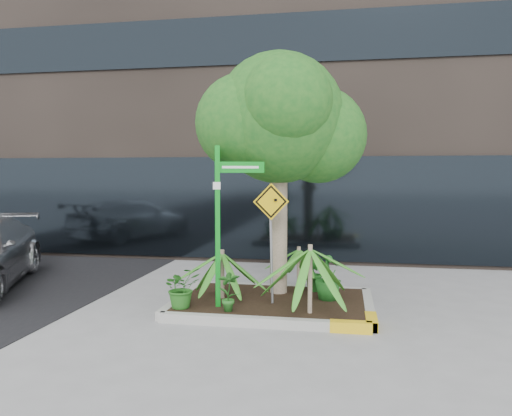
# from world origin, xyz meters

# --- Properties ---
(ground) EXTENTS (80.00, 80.00, 0.00)m
(ground) POSITION_xyz_m (0.00, 0.00, 0.00)
(ground) COLOR gray
(ground) RESTS_ON ground
(building) EXTENTS (18.00, 8.00, 15.00)m
(building) POSITION_xyz_m (0.50, 8.50, 7.50)
(building) COLOR #2D2621
(building) RESTS_ON ground
(planter) EXTENTS (3.35, 2.36, 0.15)m
(planter) POSITION_xyz_m (0.23, 0.27, 0.10)
(planter) COLOR #9E9E99
(planter) RESTS_ON ground
(tree) EXTENTS (2.97, 2.63, 4.45)m
(tree) POSITION_xyz_m (0.23, 0.83, 3.25)
(tree) COLOR tan
(tree) RESTS_ON ground
(palm_front) EXTENTS (1.19, 1.19, 1.32)m
(palm_front) POSITION_xyz_m (0.88, -0.42, 1.14)
(palm_front) COLOR tan
(palm_front) RESTS_ON ground
(palm_left) EXTENTS (0.94, 0.94, 1.04)m
(palm_left) POSITION_xyz_m (-0.66, 0.23, 0.93)
(palm_left) COLOR tan
(palm_left) RESTS_ON ground
(palm_back) EXTENTS (0.88, 0.88, 0.98)m
(palm_back) POSITION_xyz_m (0.57, 1.14, 0.88)
(palm_back) COLOR tan
(palm_back) RESTS_ON ground
(shrub_a) EXTENTS (0.83, 0.83, 0.66)m
(shrub_a) POSITION_xyz_m (-1.15, -0.48, 0.48)
(shrub_a) COLOR #22601B
(shrub_a) RESTS_ON planter
(shrub_b) EXTENTS (0.60, 0.60, 0.80)m
(shrub_b) POSITION_xyz_m (1.13, 0.45, 0.55)
(shrub_b) COLOR #1B5A1B
(shrub_b) RESTS_ON planter
(shrub_c) EXTENTS (0.43, 0.43, 0.64)m
(shrub_c) POSITION_xyz_m (-0.36, -0.55, 0.47)
(shrub_c) COLOR #22621E
(shrub_c) RESTS_ON planter
(shrub_d) EXTENTS (0.47, 0.47, 0.70)m
(shrub_d) POSITION_xyz_m (0.86, 0.97, 0.50)
(shrub_d) COLOR #1A5619
(shrub_d) RESTS_ON planter
(street_sign_post) EXTENTS (0.95, 0.78, 2.72)m
(street_sign_post) POSITION_xyz_m (-0.56, -0.23, 1.68)
(street_sign_post) COLOR #0C891B
(street_sign_post) RESTS_ON ground
(cattle_sign) EXTENTS (0.56, 0.27, 1.97)m
(cattle_sign) POSITION_xyz_m (0.20, 0.09, 1.49)
(cattle_sign) COLOR slate
(cattle_sign) RESTS_ON ground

